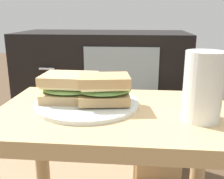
% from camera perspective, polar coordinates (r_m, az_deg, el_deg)
% --- Properties ---
extents(side_table, '(0.56, 0.36, 0.46)m').
position_cam_1_polar(side_table, '(0.67, 0.42, -11.69)').
color(side_table, tan).
rests_on(side_table, ground).
extents(tv_cabinet, '(0.96, 0.46, 0.58)m').
position_cam_1_polar(tv_cabinet, '(1.60, -1.86, 1.81)').
color(tv_cabinet, black).
rests_on(tv_cabinet, ground).
extents(area_rug, '(1.08, 0.72, 0.01)m').
position_cam_1_polar(area_rug, '(1.32, -15.79, -15.54)').
color(area_rug, brown).
rests_on(area_rug, ground).
extents(plate, '(0.26, 0.26, 0.01)m').
position_cam_1_polar(plate, '(0.66, -5.39, -3.01)').
color(plate, silver).
rests_on(plate, side_table).
extents(sandwich_front, '(0.14, 0.11, 0.07)m').
position_cam_1_polar(sandwich_front, '(0.67, -9.07, 0.47)').
color(sandwich_front, tan).
rests_on(sandwich_front, plate).
extents(sandwich_back, '(0.14, 0.11, 0.07)m').
position_cam_1_polar(sandwich_back, '(0.63, -1.68, 0.10)').
color(sandwich_back, tan).
rests_on(sandwich_back, plate).
extents(beer_glass, '(0.08, 0.08, 0.15)m').
position_cam_1_polar(beer_glass, '(0.58, 18.88, 0.22)').
color(beer_glass, silver).
rests_on(beer_glass, side_table).
extents(paper_bag, '(0.20, 0.18, 0.37)m').
position_cam_1_polar(paper_bag, '(1.18, 10.34, -9.53)').
color(paper_bag, tan).
rests_on(paper_bag, ground).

